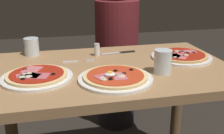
# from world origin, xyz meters

# --- Properties ---
(dining_table) EXTENTS (1.16, 0.72, 0.75)m
(dining_table) POSITION_xyz_m (0.00, 0.00, 0.62)
(dining_table) COLOR #9E754C
(dining_table) RESTS_ON ground
(pizza_foreground) EXTENTS (0.31, 0.31, 0.05)m
(pizza_foreground) POSITION_xyz_m (-0.01, -0.16, 0.76)
(pizza_foreground) COLOR white
(pizza_foreground) RESTS_ON dining_table
(pizza_across_left) EXTENTS (0.31, 0.31, 0.03)m
(pizza_across_left) POSITION_xyz_m (0.40, 0.06, 0.76)
(pizza_across_left) COLOR white
(pizza_across_left) RESTS_ON dining_table
(pizza_across_right) EXTENTS (0.30, 0.30, 0.03)m
(pizza_across_right) POSITION_xyz_m (-0.33, -0.07, 0.76)
(pizza_across_right) COLOR white
(pizza_across_right) RESTS_ON dining_table
(water_glass_near) EXTENTS (0.08, 0.08, 0.11)m
(water_glass_near) POSITION_xyz_m (0.21, -0.13, 0.79)
(water_glass_near) COLOR silver
(water_glass_near) RESTS_ON dining_table
(water_glass_far) EXTENTS (0.08, 0.08, 0.09)m
(water_glass_far) POSITION_xyz_m (-0.36, 0.29, 0.79)
(water_glass_far) COLOR silver
(water_glass_far) RESTS_ON dining_table
(fork) EXTENTS (0.16, 0.02, 0.00)m
(fork) POSITION_xyz_m (-0.15, 0.12, 0.75)
(fork) COLOR silver
(fork) RESTS_ON dining_table
(knife) EXTENTS (0.20, 0.04, 0.01)m
(knife) POSITION_xyz_m (0.11, 0.22, 0.75)
(knife) COLOR silver
(knife) RESTS_ON dining_table
(salt_shaker) EXTENTS (0.03, 0.03, 0.07)m
(salt_shaker) POSITION_xyz_m (-0.02, 0.20, 0.78)
(salt_shaker) COLOR white
(salt_shaker) RESTS_ON dining_table
(diner_person) EXTENTS (0.32, 0.32, 1.18)m
(diner_person) POSITION_xyz_m (0.22, 0.75, 0.56)
(diner_person) COLOR black
(diner_person) RESTS_ON ground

